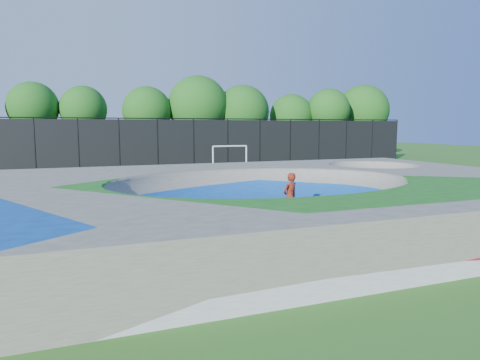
% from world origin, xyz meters
% --- Properties ---
extents(ground, '(120.00, 120.00, 0.00)m').
position_xyz_m(ground, '(0.00, 0.00, 0.00)').
color(ground, '#285C19').
rests_on(ground, ground).
extents(skate_deck, '(22.00, 14.00, 1.50)m').
position_xyz_m(skate_deck, '(0.00, 0.00, 0.75)').
color(skate_deck, gray).
rests_on(skate_deck, ground).
extents(skater, '(0.73, 0.61, 1.73)m').
position_xyz_m(skater, '(0.83, -0.43, 0.86)').
color(skater, red).
rests_on(skater, ground).
extents(skateboard, '(0.80, 0.52, 0.05)m').
position_xyz_m(skateboard, '(0.83, -0.43, 0.03)').
color(skateboard, black).
rests_on(skateboard, ground).
extents(soccer_goal, '(2.88, 0.12, 1.90)m').
position_xyz_m(soccer_goal, '(5.01, 17.65, 1.31)').
color(soccer_goal, silver).
rests_on(soccer_goal, ground).
extents(fence, '(48.09, 0.09, 4.04)m').
position_xyz_m(fence, '(0.00, 21.00, 2.10)').
color(fence, black).
rests_on(fence, ground).
extents(treeline, '(51.80, 6.71, 8.19)m').
position_xyz_m(treeline, '(4.23, 26.30, 4.94)').
color(treeline, '#433121').
rests_on(treeline, ground).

